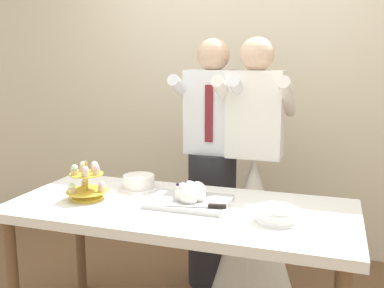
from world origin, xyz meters
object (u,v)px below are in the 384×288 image
main_cake_tray (190,196)px  plate_stack (277,214)px  cupcake_stand (87,183)px  round_cake (139,182)px  dessert_table (180,219)px  person_bride (253,208)px  person_groom (212,178)px

main_cake_tray → plate_stack: (0.47, -0.12, -0.01)m
cupcake_stand → round_cake: (0.18, 0.26, -0.05)m
cupcake_stand → round_cake: 0.33m
dessert_table → plate_stack: (0.51, -0.07, 0.11)m
cupcake_stand → dessert_table: bearing=5.9°
dessert_table → main_cake_tray: 0.13m
main_cake_tray → person_bride: person_bride is taller
dessert_table → plate_stack: 0.53m
person_groom → cupcake_stand: bearing=-124.4°
plate_stack → round_cake: bearing=161.3°
person_groom → person_bride: (0.29, -0.04, -0.16)m
main_cake_tray → plate_stack: bearing=-14.0°
person_groom → main_cake_tray: bearing=-85.2°
plate_stack → round_cake: (-0.84, 0.29, 0.01)m
main_cake_tray → cupcake_stand: bearing=-170.2°
round_cake → plate_stack: bearing=-18.7°
cupcake_stand → plate_stack: size_ratio=1.12×
person_groom → round_cake: bearing=-124.0°
round_cake → dessert_table: bearing=-32.6°
plate_stack → person_bride: (-0.24, 0.71, -0.23)m
cupcake_stand → main_cake_tray: (0.56, 0.10, -0.05)m
cupcake_stand → person_groom: bearing=55.6°
main_cake_tray → round_cake: size_ratio=1.81×
main_cake_tray → person_bride: (0.23, 0.60, -0.23)m
person_bride → cupcake_stand: bearing=-138.6°
dessert_table → main_cake_tray: bearing=46.4°
plate_stack → person_bride: bearing=108.4°
person_groom → plate_stack: bearing=-55.3°
person_groom → person_bride: 0.33m
dessert_table → plate_stack: plate_stack is taller
dessert_table → person_groom: (-0.01, 0.68, 0.05)m
round_cake → person_bride: size_ratio=0.14×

